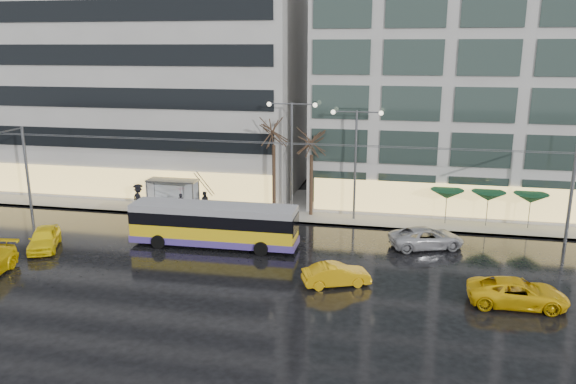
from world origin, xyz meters
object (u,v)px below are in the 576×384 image
(bus_shelter, at_px, (169,187))
(taxi_a, at_px, (44,238))
(trolleybus, at_px, (214,226))
(street_lamp_near, at_px, (292,143))

(bus_shelter, bearing_deg, taxi_a, -113.65)
(taxi_a, bearing_deg, trolleybus, -10.53)
(bus_shelter, relative_size, street_lamp_near, 0.47)
(bus_shelter, relative_size, taxi_a, 0.97)
(street_lamp_near, relative_size, taxi_a, 2.08)
(trolleybus, relative_size, bus_shelter, 2.73)
(street_lamp_near, bearing_deg, trolleybus, -116.43)
(street_lamp_near, bearing_deg, taxi_a, -144.61)
(trolleybus, distance_m, street_lamp_near, 9.85)
(trolleybus, height_order, street_lamp_near, street_lamp_near)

